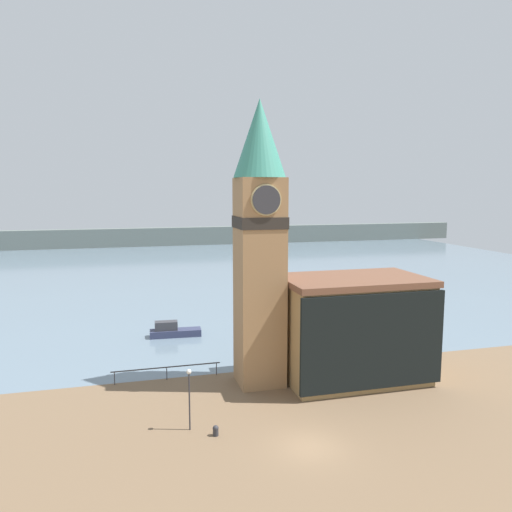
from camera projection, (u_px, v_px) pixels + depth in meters
The scene contains 9 objects.
ground_plane at pixel (309, 447), 30.14m from camera, with size 160.00×160.00×0.00m, color brown.
water at pixel (178, 267), 100.47m from camera, with size 160.00×120.00×0.00m.
far_shoreline at pixel (162, 237), 138.45m from camera, with size 180.00×3.00×5.00m.
pier_railing at pixel (167, 369), 40.76m from camera, with size 8.86×0.08×1.09m.
clock_tower at pixel (260, 236), 38.73m from camera, with size 4.04×4.04×22.27m.
pier_building at pixel (353, 328), 40.63m from camera, with size 11.66×7.40×8.46m.
boat_near at pixel (173, 331), 52.85m from camera, with size 5.44×1.87×1.67m.
mooring_bollard_near at pixel (216, 430), 31.51m from camera, with size 0.38×0.38×0.68m.
lamp_post at pixel (189, 388), 31.97m from camera, with size 0.32×0.32×4.09m.
Camera 1 is at (-10.43, -26.56, 15.46)m, focal length 35.00 mm.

